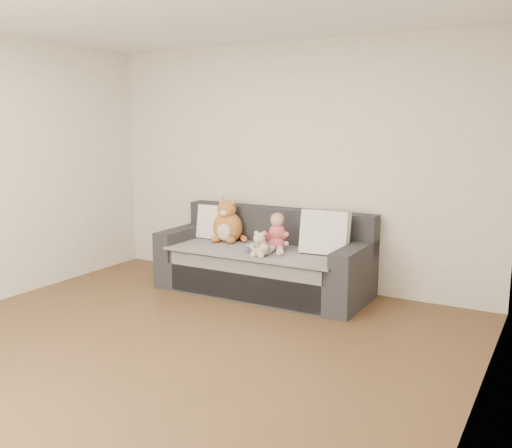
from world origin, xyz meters
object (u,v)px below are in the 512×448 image
at_px(sofa, 265,262).
at_px(toddler, 277,235).
at_px(plush_cat, 227,224).
at_px(sippy_cup, 248,248).
at_px(teddy_bear, 259,246).

relative_size(sofa, toddler, 5.55).
bearing_deg(plush_cat, toddler, -21.38).
bearing_deg(toddler, sippy_cup, -150.08).
distance_m(sofa, toddler, 0.38).
distance_m(sofa, sippy_cup, 0.38).
bearing_deg(sippy_cup, plush_cat, 141.82).
bearing_deg(sofa, plush_cat, 172.08).
xyz_separation_m(teddy_bear, sippy_cup, (-0.18, 0.09, -0.05)).
height_order(toddler, sippy_cup, toddler).
distance_m(sofa, plush_cat, 0.62).
bearing_deg(plush_cat, sofa, -17.32).
bearing_deg(sofa, teddy_bear, -68.92).
xyz_separation_m(sofa, sippy_cup, (-0.03, -0.31, 0.22)).
distance_m(toddler, plush_cat, 0.70).
bearing_deg(sippy_cup, teddy_bear, -27.36).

